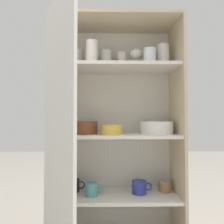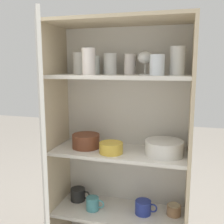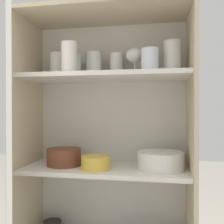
{
  "view_description": "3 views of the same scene",
  "coord_description": "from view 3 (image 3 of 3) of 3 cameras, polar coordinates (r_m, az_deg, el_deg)",
  "views": [
    {
      "loc": [
        -0.05,
        -1.26,
        0.79
      ],
      "look_at": [
        -0.03,
        0.17,
        0.83
      ],
      "focal_mm": 35.0,
      "sensor_mm": 36.0,
      "label": 1
    },
    {
      "loc": [
        0.36,
        -1.28,
        1.17
      ],
      "look_at": [
        -0.04,
        0.16,
        0.91
      ],
      "focal_mm": 42.0,
      "sensor_mm": 36.0,
      "label": 2
    },
    {
      "loc": [
        0.25,
        -1.07,
        0.96
      ],
      "look_at": [
        0.04,
        0.14,
        0.95
      ],
      "focal_mm": 42.0,
      "sensor_mm": 36.0,
      "label": 3
    }
  ],
  "objects": [
    {
      "name": "cupboard_back_panel",
      "position": [
        1.43,
        -0.19,
        -9.92
      ],
      "size": [
        0.81,
        0.02,
        1.41
      ],
      "primitive_type": "cube",
      "color": "silver",
      "rests_on": "ground_plane"
    },
    {
      "name": "cupboard_side_left",
      "position": [
        1.41,
        -17.78,
        -10.1
      ],
      "size": [
        0.02,
        0.34,
        1.41
      ],
      "primitive_type": "cube",
      "color": "#CCB793",
      "rests_on": "ground_plane"
    },
    {
      "name": "cupboard_side_right",
      "position": [
        1.26,
        16.85,
        -11.39
      ],
      "size": [
        0.02,
        0.34,
        1.41
      ],
      "primitive_type": "cube",
      "color": "#CCB793",
      "rests_on": "ground_plane"
    },
    {
      "name": "cupboard_top_panel",
      "position": [
        1.32,
        -1.52,
        20.53
      ],
      "size": [
        0.81,
        0.34,
        0.02
      ],
      "primitive_type": "cube",
      "color": "#CCB793",
      "rests_on": "cupboard_side_left"
    },
    {
      "name": "shelf_board_middle",
      "position": [
        1.28,
        -1.51,
        -12.32
      ],
      "size": [
        0.77,
        0.3,
        0.02
      ],
      "primitive_type": "cube",
      "color": "silver"
    },
    {
      "name": "shelf_board_upper",
      "position": [
        1.25,
        -1.52,
        7.64
      ],
      "size": [
        0.77,
        0.3,
        0.02
      ],
      "primitive_type": "cube",
      "color": "silver"
    },
    {
      "name": "cupboard_door",
      "position": [
        1.07,
        -21.66,
        -13.51
      ],
      "size": [
        0.23,
        0.35,
        1.41
      ],
      "color": "silver",
      "rests_on": "ground_plane"
    },
    {
      "name": "tumbler_glass_0",
      "position": [
        1.34,
        1.01,
        10.15
      ],
      "size": [
        0.07,
        0.07,
        0.12
      ],
      "color": "silver",
      "rests_on": "shelf_board_upper"
    },
    {
      "name": "tumbler_glass_1",
      "position": [
        1.2,
        8.24,
        11.01
      ],
      "size": [
        0.08,
        0.08,
        0.11
      ],
      "color": "white",
      "rests_on": "shelf_board_upper"
    },
    {
      "name": "tumbler_glass_2",
      "position": [
        1.35,
        -8.32,
        9.89
      ],
      "size": [
        0.08,
        0.08,
        0.11
      ],
      "color": "white",
      "rests_on": "shelf_board_upper"
    },
    {
      "name": "tumbler_glass_3",
      "position": [
        1.26,
        12.97,
        11.5
      ],
      "size": [
        0.08,
        0.08,
        0.15
      ],
      "color": "white",
      "rests_on": "shelf_board_upper"
    },
    {
      "name": "tumbler_glass_4",
      "position": [
        1.34,
        -3.99,
        10.24
      ],
      "size": [
        0.08,
        0.08,
        0.12
      ],
      "color": "white",
      "rests_on": "shelf_board_upper"
    },
    {
      "name": "tumbler_glass_5",
      "position": [
        1.42,
        -11.74,
        9.86
      ],
      "size": [
        0.08,
        0.08,
        0.13
      ],
      "color": "white",
      "rests_on": "shelf_board_upper"
    },
    {
      "name": "tumbler_glass_6",
      "position": [
        1.25,
        -9.3,
        11.52
      ],
      "size": [
        0.07,
        0.07,
        0.14
      ],
      "color": "silver",
      "rests_on": "shelf_board_upper"
    },
    {
      "name": "wine_glass_0",
      "position": [
        1.29,
        4.98,
        11.98
      ],
      "size": [
        0.09,
        0.09,
        0.13
      ],
      "color": "white",
      "rests_on": "shelf_board_upper"
    },
    {
      "name": "plate_stack_white",
      "position": [
        1.24,
        10.52,
        -10.35
      ],
      "size": [
        0.21,
        0.21,
        0.08
      ],
      "color": "silver",
      "rests_on": "shelf_board_middle"
    },
    {
      "name": "mixing_bowl_large",
      "position": [
        1.32,
        -10.39,
        -9.47
      ],
      "size": [
        0.17,
        0.17,
        0.08
      ],
      "color": "brown",
      "rests_on": "shelf_board_middle"
    },
    {
      "name": "serving_bowl_small",
      "position": [
        1.22,
        -3.53,
        -10.81
      ],
      "size": [
        0.14,
        0.14,
        0.06
      ],
      "color": "gold",
      "rests_on": "shelf_board_middle"
    }
  ]
}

